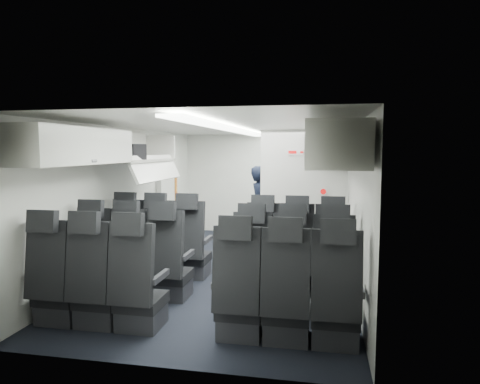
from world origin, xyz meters
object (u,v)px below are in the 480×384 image
at_px(carry_on_bag, 128,153).
at_px(seat_row_rear, 187,295).
at_px(galley_unit, 306,192).
at_px(seat_row_front, 227,252).
at_px(flight_attendant, 260,208).
at_px(boarding_door, 168,195).
at_px(seat_row_mid, 211,270).

bearing_deg(carry_on_bag, seat_row_rear, -37.12).
relative_size(galley_unit, carry_on_bag, 4.45).
xyz_separation_m(seat_row_front, flight_attendant, (0.19, 1.89, 0.36)).
bearing_deg(seat_row_front, boarding_door, 128.16).
bearing_deg(boarding_door, flight_attendant, -6.26).
distance_m(flight_attendant, carry_on_bag, 2.73).
bearing_deg(seat_row_rear, carry_on_bag, 129.47).
xyz_separation_m(galley_unit, carry_on_bag, (-2.36, -3.35, 0.82)).
distance_m(seat_row_mid, seat_row_rear, 0.90).
relative_size(seat_row_front, seat_row_mid, 1.00).
xyz_separation_m(seat_row_mid, carry_on_bag, (-1.41, 0.81, 1.37)).
relative_size(seat_row_mid, flight_attendant, 2.18).
distance_m(boarding_door, carry_on_bag, 2.34).
height_order(seat_row_front, carry_on_bag, carry_on_bag).
relative_size(flight_attendant, carry_on_bag, 3.59).
bearing_deg(carry_on_bag, galley_unit, 68.25).
xyz_separation_m(seat_row_mid, boarding_door, (-1.64, 2.99, 0.55)).
height_order(galley_unit, flight_attendant, galley_unit).
xyz_separation_m(boarding_door, flight_attendant, (1.82, -0.20, -0.19)).
xyz_separation_m(seat_row_front, galley_unit, (0.95, 3.25, 0.55)).
height_order(seat_row_rear, carry_on_bag, carry_on_bag).
height_order(seat_row_front, flight_attendant, flight_attendant).
distance_m(seat_row_mid, carry_on_bag, 2.12).
distance_m(seat_row_mid, galley_unit, 4.30).
xyz_separation_m(seat_row_mid, flight_attendant, (0.19, 2.79, 0.36)).
xyz_separation_m(seat_row_rear, boarding_door, (-1.64, 3.89, 0.55)).
bearing_deg(seat_row_mid, boarding_door, 118.77).
height_order(seat_row_mid, carry_on_bag, carry_on_bag).
relative_size(seat_row_front, seat_row_rear, 1.00).
bearing_deg(galley_unit, seat_row_front, -106.28).
xyz_separation_m(seat_row_front, carry_on_bag, (-1.41, -0.09, 1.37)).
distance_m(seat_row_rear, boarding_door, 4.25).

